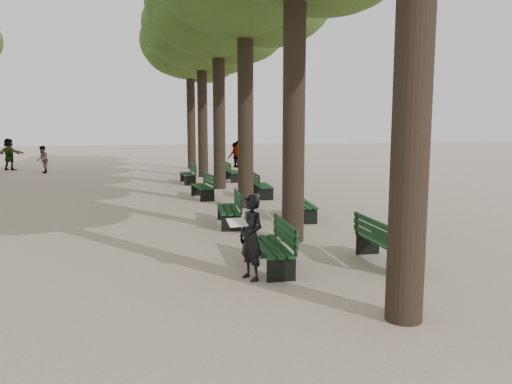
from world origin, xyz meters
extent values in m
plane|color=tan|center=(0.00, 0.00, 0.00)|extent=(120.00, 120.00, 0.00)
cylinder|color=#33261C|center=(1.50, -2.00, 3.75)|extent=(0.52, 0.52, 7.50)
cylinder|color=#33261C|center=(1.50, 3.00, 3.75)|extent=(0.52, 0.52, 7.50)
cylinder|color=#33261C|center=(1.50, 8.00, 3.75)|extent=(0.52, 0.52, 7.50)
cylinder|color=#33261C|center=(1.50, 13.00, 3.75)|extent=(0.52, 0.52, 7.50)
ellipsoid|color=#30521C|center=(1.50, 13.00, 7.70)|extent=(6.00, 6.00, 4.50)
cylinder|color=#33261C|center=(1.50, 18.00, 3.75)|extent=(0.52, 0.52, 7.50)
ellipsoid|color=#30521C|center=(1.50, 18.00, 7.70)|extent=(6.00, 6.00, 4.50)
cylinder|color=#33261C|center=(1.50, 23.00, 3.75)|extent=(0.52, 0.52, 7.50)
ellipsoid|color=#30521C|center=(1.50, 23.00, 7.70)|extent=(6.00, 6.00, 4.50)
cube|color=black|center=(0.35, 0.86, 0.23)|extent=(0.62, 1.83, 0.45)
cube|color=black|center=(0.35, 0.86, 0.45)|extent=(0.64, 1.83, 0.04)
cube|color=black|center=(0.63, 0.84, 0.72)|extent=(0.15, 1.80, 0.40)
cube|color=black|center=(0.35, 5.14, 0.23)|extent=(0.71, 1.85, 0.45)
cube|color=black|center=(0.35, 5.14, 0.45)|extent=(0.73, 1.85, 0.04)
cube|color=black|center=(0.63, 5.11, 0.72)|extent=(0.23, 1.79, 0.40)
cube|color=black|center=(0.35, 10.31, 0.23)|extent=(0.68, 1.84, 0.45)
cube|color=black|center=(0.35, 10.31, 0.45)|extent=(0.70, 1.84, 0.04)
cube|color=black|center=(0.63, 10.33, 0.72)|extent=(0.20, 1.80, 0.40)
cube|color=black|center=(0.35, 15.18, 0.23)|extent=(0.56, 1.81, 0.45)
cube|color=black|center=(0.35, 15.18, 0.45)|extent=(0.58, 1.81, 0.04)
cube|color=black|center=(0.63, 15.19, 0.72)|extent=(0.08, 1.80, 0.40)
cube|color=black|center=(2.65, 0.64, 0.23)|extent=(0.58, 1.82, 0.45)
cube|color=black|center=(2.65, 0.64, 0.45)|extent=(0.60, 1.82, 0.04)
cube|color=black|center=(2.37, 0.65, 0.72)|extent=(0.10, 1.80, 0.40)
cube|color=black|center=(2.65, 5.55, 0.23)|extent=(0.74, 1.85, 0.45)
cube|color=black|center=(2.65, 5.55, 0.45)|extent=(0.76, 1.85, 0.04)
cube|color=black|center=(2.37, 5.58, 0.72)|extent=(0.26, 1.79, 0.40)
cube|color=black|center=(2.65, 10.06, 0.23)|extent=(0.67, 1.84, 0.45)
cube|color=black|center=(2.65, 10.06, 0.45)|extent=(0.69, 1.84, 0.04)
cube|color=black|center=(2.37, 10.08, 0.72)|extent=(0.19, 1.80, 0.40)
cube|color=black|center=(2.65, 15.68, 0.23)|extent=(0.56, 1.81, 0.45)
cube|color=black|center=(2.65, 15.68, 0.45)|extent=(0.58, 1.81, 0.04)
cube|color=black|center=(2.37, 15.69, 0.72)|extent=(0.08, 1.80, 0.40)
imported|color=black|center=(-0.16, 0.33, 0.77)|extent=(0.53, 0.69, 1.54)
cube|color=white|center=(-0.41, 0.33, 1.05)|extent=(0.37, 0.29, 0.12)
imported|color=#262628|center=(-7.01, 22.08, 0.78)|extent=(0.45, 0.80, 1.55)
imported|color=#262628|center=(4.40, 22.97, 0.85)|extent=(0.84, 1.02, 1.70)
imported|color=#262628|center=(4.37, 23.44, 0.79)|extent=(1.05, 0.39, 1.59)
imported|color=#262628|center=(-9.26, 24.60, 0.96)|extent=(1.75, 1.18, 1.92)
camera|label=1|loc=(-2.17, -8.05, 2.75)|focal=35.00mm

